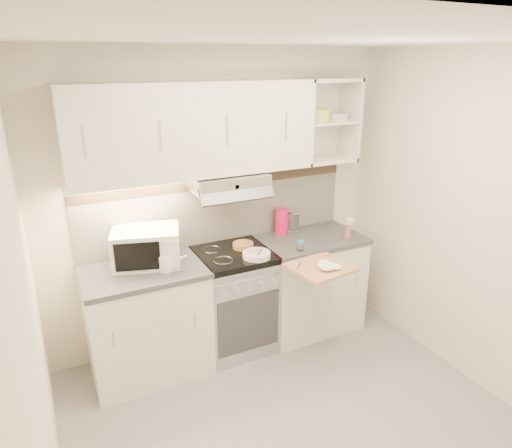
{
  "coord_description": "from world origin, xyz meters",
  "views": [
    {
      "loc": [
        -1.36,
        -2.08,
        2.4
      ],
      "look_at": [
        0.13,
        0.95,
        1.17
      ],
      "focal_mm": 32.0,
      "sensor_mm": 36.0,
      "label": 1
    }
  ],
  "objects_px": {
    "glass_jar": "(294,221)",
    "plate_stack": "(257,255)",
    "microwave": "(147,247)",
    "spray_bottle": "(348,230)",
    "electric_range": "(234,300)",
    "pink_pitcher": "(282,221)",
    "cutting_board": "(321,267)",
    "watering_can": "(166,261)"
  },
  "relations": [
    {
      "from": "pink_pitcher",
      "to": "spray_bottle",
      "type": "relative_size",
      "value": 1.09
    },
    {
      "from": "microwave",
      "to": "pink_pitcher",
      "type": "height_order",
      "value": "microwave"
    },
    {
      "from": "plate_stack",
      "to": "glass_jar",
      "type": "distance_m",
      "value": 0.69
    },
    {
      "from": "microwave",
      "to": "glass_jar",
      "type": "relative_size",
      "value": 3.04
    },
    {
      "from": "electric_range",
      "to": "pink_pitcher",
      "type": "distance_m",
      "value": 0.83
    },
    {
      "from": "microwave",
      "to": "plate_stack",
      "type": "relative_size",
      "value": 2.58
    },
    {
      "from": "microwave",
      "to": "pink_pitcher",
      "type": "relative_size",
      "value": 2.51
    },
    {
      "from": "plate_stack",
      "to": "spray_bottle",
      "type": "height_order",
      "value": "spray_bottle"
    },
    {
      "from": "electric_range",
      "to": "microwave",
      "type": "xyz_separation_m",
      "value": [
        -0.69,
        0.09,
        0.59
      ]
    },
    {
      "from": "electric_range",
      "to": "glass_jar",
      "type": "height_order",
      "value": "glass_jar"
    },
    {
      "from": "watering_can",
      "to": "spray_bottle",
      "type": "xyz_separation_m",
      "value": [
        1.61,
        -0.09,
        0.01
      ]
    },
    {
      "from": "microwave",
      "to": "spray_bottle",
      "type": "distance_m",
      "value": 1.73
    },
    {
      "from": "watering_can",
      "to": "plate_stack",
      "type": "distance_m",
      "value": 0.72
    },
    {
      "from": "watering_can",
      "to": "cutting_board",
      "type": "height_order",
      "value": "watering_can"
    },
    {
      "from": "plate_stack",
      "to": "glass_jar",
      "type": "xyz_separation_m",
      "value": [
        0.57,
        0.38,
        0.08
      ]
    },
    {
      "from": "electric_range",
      "to": "spray_bottle",
      "type": "relative_size",
      "value": 4.21
    },
    {
      "from": "watering_can",
      "to": "spray_bottle",
      "type": "relative_size",
      "value": 1.05
    },
    {
      "from": "microwave",
      "to": "glass_jar",
      "type": "bearing_deg",
      "value": 20.86
    },
    {
      "from": "electric_range",
      "to": "pink_pitcher",
      "type": "height_order",
      "value": "pink_pitcher"
    },
    {
      "from": "pink_pitcher",
      "to": "glass_jar",
      "type": "xyz_separation_m",
      "value": [
        0.13,
        -0.0,
        -0.02
      ]
    },
    {
      "from": "plate_stack",
      "to": "watering_can",
      "type": "bearing_deg",
      "value": 172.95
    },
    {
      "from": "watering_can",
      "to": "microwave",
      "type": "bearing_deg",
      "value": 141.08
    },
    {
      "from": "watering_can",
      "to": "pink_pitcher",
      "type": "xyz_separation_m",
      "value": [
        1.16,
        0.29,
        0.05
      ]
    },
    {
      "from": "watering_can",
      "to": "cutting_board",
      "type": "relative_size",
      "value": 0.5
    },
    {
      "from": "watering_can",
      "to": "pink_pitcher",
      "type": "relative_size",
      "value": 0.97
    },
    {
      "from": "pink_pitcher",
      "to": "glass_jar",
      "type": "height_order",
      "value": "pink_pitcher"
    },
    {
      "from": "microwave",
      "to": "cutting_board",
      "type": "bearing_deg",
      "value": -10.63
    },
    {
      "from": "microwave",
      "to": "cutting_board",
      "type": "distance_m",
      "value": 1.36
    },
    {
      "from": "plate_stack",
      "to": "pink_pitcher",
      "type": "distance_m",
      "value": 0.59
    },
    {
      "from": "electric_range",
      "to": "plate_stack",
      "type": "bearing_deg",
      "value": -55.05
    },
    {
      "from": "spray_bottle",
      "to": "plate_stack",
      "type": "bearing_deg",
      "value": 174.74
    },
    {
      "from": "cutting_board",
      "to": "pink_pitcher",
      "type": "bearing_deg",
      "value": 78.02
    },
    {
      "from": "cutting_board",
      "to": "watering_can",
      "type": "bearing_deg",
      "value": 150.98
    },
    {
      "from": "spray_bottle",
      "to": "electric_range",
      "type": "bearing_deg",
      "value": 164.77
    },
    {
      "from": "glass_jar",
      "to": "spray_bottle",
      "type": "distance_m",
      "value": 0.5
    },
    {
      "from": "pink_pitcher",
      "to": "cutting_board",
      "type": "relative_size",
      "value": 0.51
    },
    {
      "from": "glass_jar",
      "to": "plate_stack",
      "type": "bearing_deg",
      "value": -146.28
    },
    {
      "from": "electric_range",
      "to": "plate_stack",
      "type": "distance_m",
      "value": 0.52
    },
    {
      "from": "plate_stack",
      "to": "pink_pitcher",
      "type": "height_order",
      "value": "pink_pitcher"
    },
    {
      "from": "plate_stack",
      "to": "pink_pitcher",
      "type": "xyz_separation_m",
      "value": [
        0.44,
        0.38,
        0.1
      ]
    },
    {
      "from": "microwave",
      "to": "spray_bottle",
      "type": "height_order",
      "value": "microwave"
    },
    {
      "from": "electric_range",
      "to": "glass_jar",
      "type": "xyz_separation_m",
      "value": [
        0.7,
        0.2,
        0.55
      ]
    }
  ]
}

